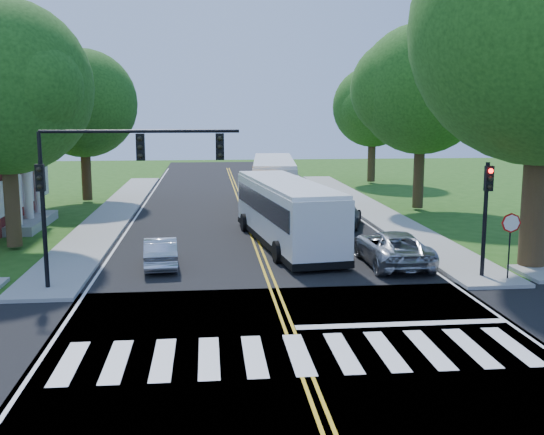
{
  "coord_description": "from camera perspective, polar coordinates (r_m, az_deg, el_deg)",
  "views": [
    {
      "loc": [
        -2.36,
        -16.56,
        6.43
      ],
      "look_at": [
        0.1,
        7.53,
        2.4
      ],
      "focal_mm": 42.0,
      "sensor_mm": 36.0,
      "label": 1
    }
  ],
  "objects": [
    {
      "name": "edge_line_e",
      "position": [
        40.15,
        7.44,
        0.18
      ],
      "size": [
        0.12,
        70.0,
        0.01
      ],
      "primitive_type": "cube",
      "color": "silver",
      "rests_on": "road"
    },
    {
      "name": "hatchback",
      "position": [
        26.99,
        -9.96,
        -3.08
      ],
      "size": [
        1.63,
        3.92,
        1.26
      ],
      "primitive_type": "imported",
      "rotation": [
        0.0,
        0.0,
        3.22
      ],
      "color": "#B7B9BF",
      "rests_on": "road"
    },
    {
      "name": "dark_sedan",
      "position": [
        36.09,
        6.51,
        0.17
      ],
      "size": [
        2.93,
        4.69,
        1.27
      ],
      "primitive_type": "imported",
      "rotation": [
        0.0,
        0.0,
        2.86
      ],
      "color": "black",
      "rests_on": "road"
    },
    {
      "name": "crosswalk",
      "position": [
        17.45,
        2.41,
        -12.12
      ],
      "size": [
        12.6,
        3.0,
        0.01
      ],
      "primitive_type": "cube",
      "color": "silver",
      "rests_on": "road"
    },
    {
      "name": "bus_lead",
      "position": [
        30.9,
        1.26,
        0.56
      ],
      "size": [
        4.15,
        12.25,
        3.11
      ],
      "rotation": [
        0.0,
        0.0,
        3.27
      ],
      "color": "silver",
      "rests_on": "road"
    },
    {
      "name": "suv",
      "position": [
        27.43,
        10.73,
        -2.68
      ],
      "size": [
        2.44,
        5.28,
        1.47
      ],
      "primitive_type": "imported",
      "rotation": [
        0.0,
        0.0,
        3.14
      ],
      "color": "#A6A9AD",
      "rests_on": "road"
    },
    {
      "name": "tree_west_near",
      "position": [
        31.91,
        -22.88,
        10.69
      ],
      "size": [
        8.0,
        8.0,
        11.4
      ],
      "color": "#372516",
      "rests_on": "ground"
    },
    {
      "name": "stop_sign",
      "position": [
        25.62,
        20.61,
        -1.05
      ],
      "size": [
        0.76,
        0.08,
        2.53
      ],
      "color": "black",
      "rests_on": "ground"
    },
    {
      "name": "tree_west_far",
      "position": [
        47.36,
        -16.58,
        9.76
      ],
      "size": [
        7.6,
        7.6,
        10.67
      ],
      "color": "#372516",
      "rests_on": "ground"
    },
    {
      "name": "edge_line_w",
      "position": [
        39.34,
        -12.22,
        -0.15
      ],
      "size": [
        0.12,
        70.0,
        0.01
      ],
      "primitive_type": "cube",
      "color": "silver",
      "rests_on": "road"
    },
    {
      "name": "sidewalk_nw",
      "position": [
        42.46,
        -13.8,
        0.57
      ],
      "size": [
        2.6,
        40.0,
        0.15
      ],
      "primitive_type": "cube",
      "color": "gray",
      "rests_on": "ground"
    },
    {
      "name": "signal_nw",
      "position": [
        23.34,
        -14.45,
        4.11
      ],
      "size": [
        7.15,
        0.46,
        5.66
      ],
      "color": "black",
      "rests_on": "ground"
    },
    {
      "name": "tree_east_mid",
      "position": [
        42.88,
        13.29,
        11.12
      ],
      "size": [
        8.4,
        8.4,
        11.93
      ],
      "color": "#372516",
      "rests_on": "ground"
    },
    {
      "name": "road",
      "position": [
        35.23,
        -1.89,
        -1.06
      ],
      "size": [
        14.0,
        96.0,
        0.01
      ],
      "primitive_type": "cube",
      "color": "black",
      "rests_on": "ground"
    },
    {
      "name": "sidewalk_ne",
      "position": [
        43.37,
        8.47,
        0.93
      ],
      "size": [
        2.6,
        40.0,
        0.15
      ],
      "primitive_type": "cube",
      "color": "gray",
      "rests_on": "ground"
    },
    {
      "name": "stop_bar",
      "position": [
        20.13,
        11.58,
        -9.33
      ],
      "size": [
        6.6,
        0.4,
        0.01
      ],
      "primitive_type": "cube",
      "color": "silver",
      "rests_on": "road"
    },
    {
      "name": "tree_east_far",
      "position": [
        58.48,
        9.03,
        9.77
      ],
      "size": [
        7.2,
        7.2,
        10.34
      ],
      "color": "#372516",
      "rests_on": "ground"
    },
    {
      "name": "bus_follow",
      "position": [
        43.84,
        0.14,
        3.29
      ],
      "size": [
        3.85,
        12.71,
        3.24
      ],
      "rotation": [
        0.0,
        0.0,
        3.05
      ],
      "color": "silver",
      "rests_on": "road"
    },
    {
      "name": "cross_road",
      "position": [
        17.92,
        2.18,
        -11.57
      ],
      "size": [
        60.0,
        12.0,
        0.01
      ],
      "primitive_type": "cube",
      "color": "black",
      "rests_on": "ground"
    },
    {
      "name": "center_line",
      "position": [
        39.16,
        -2.29,
        0.02
      ],
      "size": [
        0.36,
        70.0,
        0.01
      ],
      "primitive_type": "cube",
      "color": "gold",
      "rests_on": "road"
    },
    {
      "name": "ground",
      "position": [
        17.92,
        2.18,
        -11.59
      ],
      "size": [
        140.0,
        140.0,
        0.0
      ],
      "primitive_type": "plane",
      "color": "#214C13",
      "rests_on": "ground"
    },
    {
      "name": "signal_ne",
      "position": [
        25.54,
        18.66,
        1.15
      ],
      "size": [
        0.3,
        0.46,
        4.4
      ],
      "color": "black",
      "rests_on": "ground"
    }
  ]
}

